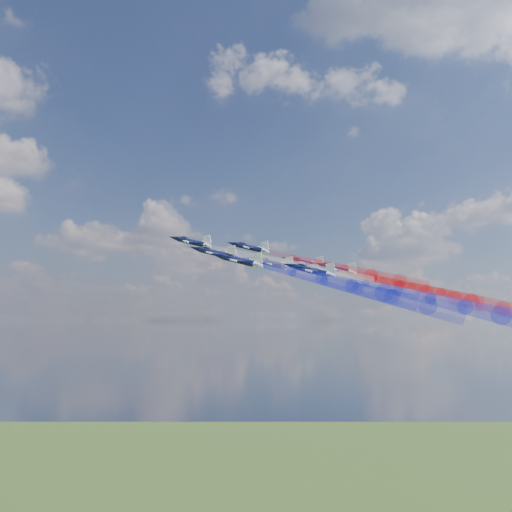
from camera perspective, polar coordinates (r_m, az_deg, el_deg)
jet_lead at (r=147.67m, az=-5.81°, el=1.27°), size 14.35×15.19×6.85m
trail_lead at (r=137.76m, az=2.80°, el=-0.78°), size 24.23×33.47×13.64m
jet_inner_left at (r=134.59m, az=-3.73°, el=0.28°), size 14.35×15.19×6.85m
trail_inner_left at (r=125.75m, az=5.90°, el=-2.04°), size 24.23×33.47×13.64m
jet_inner_right at (r=153.57m, az=-0.58°, el=0.77°), size 14.35×15.19×6.85m
trail_inner_right at (r=145.69m, az=7.94°, el=-1.20°), size 24.23×33.47×13.64m
jet_outer_left at (r=123.48m, az=-1.58°, el=-0.39°), size 14.35×15.19×6.85m
trail_outer_left at (r=115.75m, az=9.10°, el=-2.95°), size 24.23×33.47×13.64m
jet_center_third at (r=139.67m, az=1.45°, el=-0.69°), size 14.35×15.19×6.85m
trail_center_third at (r=132.92m, az=10.95°, el=-2.93°), size 24.23×33.47×13.64m
jet_outer_right at (r=158.55m, az=4.36°, el=-0.59°), size 14.35×15.19×6.85m
trail_outer_right at (r=152.72m, az=12.77°, el=-2.54°), size 24.23×33.47×13.64m
jet_rear_left at (r=128.73m, az=4.97°, el=-1.29°), size 14.35×15.19×6.85m
trail_rear_left at (r=123.63m, az=15.43°, el=-3.72°), size 24.23×33.47×13.64m
jet_rear_right at (r=146.02m, az=7.08°, el=-1.14°), size 14.35×15.19×6.85m
trail_rear_right at (r=141.50m, az=16.31°, el=-3.26°), size 24.23×33.47×13.64m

